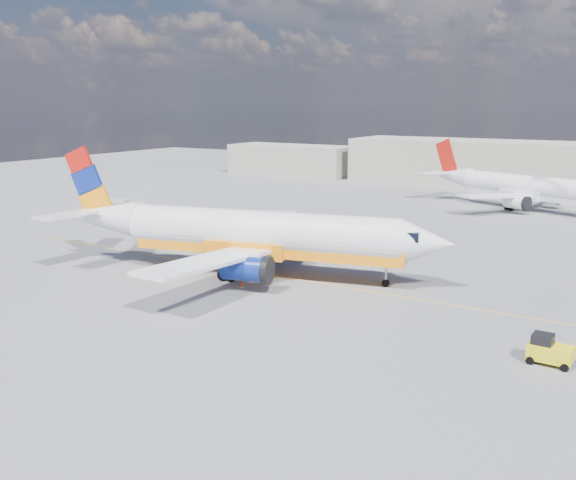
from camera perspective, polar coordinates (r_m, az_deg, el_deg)
The scene contains 8 objects.
ground at distance 51.25m, azimuth 1.32°, elevation -4.67°, with size 240.00×240.00×0.00m, color slate.
taxi_line at distance 53.76m, azimuth 2.95°, elevation -3.87°, with size 70.00×0.15×0.01m, color yellow.
terminal_main at distance 119.47m, azimuth 22.20°, elevation 6.09°, with size 70.00×14.00×8.00m, color #AAA292.
terminal_annex at distance 134.46m, azimuth 0.34°, elevation 7.15°, with size 26.00×10.00×6.00m, color #AAA292.
main_jet at distance 55.68m, azimuth -3.43°, elevation 0.56°, with size 36.32×27.85×10.96m.
second_jet at distance 95.69m, azimuth 20.32°, elevation 4.38°, with size 30.51×23.12×9.29m.
gse_tug at distance 40.44m, azimuth 22.17°, elevation -9.08°, with size 2.49×1.58×1.74m.
traffic_cone at distance 52.76m, azimuth -4.19°, elevation -3.92°, with size 0.37×0.37×0.51m.
Camera 1 is at (24.79, -42.32, 14.89)m, focal length 40.00 mm.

